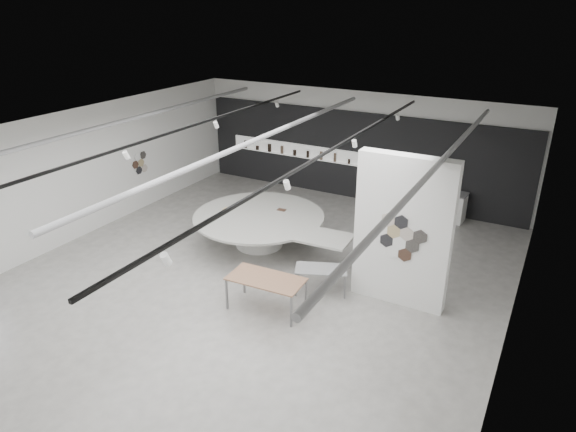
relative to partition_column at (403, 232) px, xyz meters
The scene contains 7 objects.
room 3.74m from the partition_column, 164.48° to the right, with size 12.02×14.02×3.82m.
back_wall_display 6.94m from the partition_column, 121.10° to the left, with size 11.80×0.27×3.10m.
partition_column is the anchor object (origin of this frame).
display_island 4.61m from the partition_column, 167.71° to the left, with size 4.95×3.95×0.96m.
sample_table_wood 3.29m from the partition_column, 144.38° to the right, with size 1.78×0.95×0.81m.
sample_table_stone 2.20m from the partition_column, 164.08° to the right, with size 1.39×1.05×0.64m.
kitchen_counter 5.69m from the partition_column, 93.59° to the left, with size 1.71×0.77×1.31m.
Camera 1 is at (6.28, -9.47, 6.69)m, focal length 32.00 mm.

